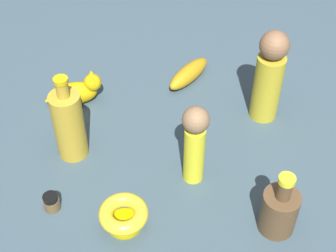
# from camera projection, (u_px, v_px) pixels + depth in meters

# --- Properties ---
(ground) EXTENTS (2.00, 2.00, 0.00)m
(ground) POSITION_uv_depth(u_px,v_px,m) (168.00, 145.00, 1.20)
(ground) COLOR #384C56
(cat_figurine) EXTENTS (0.08, 0.15, 0.09)m
(cat_figurine) POSITION_uv_depth(u_px,v_px,m) (78.00, 91.00, 1.29)
(cat_figurine) COLOR gold
(cat_figurine) RESTS_ON ground
(person_figure_adult) EXTENTS (0.06, 0.06, 0.20)m
(person_figure_adult) POSITION_uv_depth(u_px,v_px,m) (195.00, 142.00, 1.05)
(person_figure_adult) COLOR yellow
(person_figure_adult) RESTS_ON ground
(bottle_short) EXTENTS (0.07, 0.07, 0.15)m
(bottle_short) POSITION_uv_depth(u_px,v_px,m) (279.00, 210.00, 1.00)
(bottle_short) COLOR brown
(bottle_short) RESTS_ON ground
(nail_polish_jar) EXTENTS (0.03, 0.03, 0.04)m
(nail_polish_jar) POSITION_uv_depth(u_px,v_px,m) (51.00, 202.00, 1.06)
(nail_polish_jar) COLOR brown
(nail_polish_jar) RESTS_ON ground
(person_figure_child) EXTENTS (0.07, 0.07, 0.25)m
(person_figure_child) POSITION_uv_depth(u_px,v_px,m) (269.00, 76.00, 1.19)
(person_figure_child) COLOR gold
(person_figure_child) RESTS_ON ground
(bowl) EXTENTS (0.10, 0.10, 0.05)m
(bowl) POSITION_uv_depth(u_px,v_px,m) (124.00, 215.00, 1.01)
(bowl) COLOR #C9B206
(bowl) RESTS_ON ground
(bottle_tall) EXTENTS (0.07, 0.07, 0.22)m
(bottle_tall) POSITION_uv_depth(u_px,v_px,m) (69.00, 124.00, 1.12)
(bottle_tall) COLOR #B2952A
(bottle_tall) RESTS_ON ground
(banana) EXTENTS (0.15, 0.13, 0.05)m
(banana) POSITION_uv_depth(u_px,v_px,m) (189.00, 74.00, 1.36)
(banana) COLOR #B28415
(banana) RESTS_ON ground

